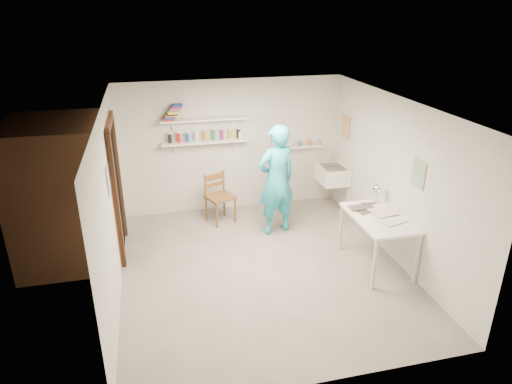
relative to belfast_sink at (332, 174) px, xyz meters
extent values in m
cube|color=slate|center=(-1.75, -1.70, -0.71)|extent=(4.00, 4.50, 0.02)
cube|color=silver|center=(-1.75, -1.70, 1.71)|extent=(4.00, 4.50, 0.02)
cube|color=silver|center=(-1.75, 0.56, 0.50)|extent=(4.00, 0.02, 2.40)
cube|color=silver|center=(-1.75, -3.96, 0.50)|extent=(4.00, 0.02, 2.40)
cube|color=silver|center=(-3.76, -1.70, 0.50)|extent=(0.02, 4.50, 2.40)
cube|color=silver|center=(0.26, -1.70, 0.50)|extent=(0.02, 4.50, 2.40)
cube|color=black|center=(-3.74, -0.65, 0.30)|extent=(0.02, 0.90, 2.00)
cube|color=brown|center=(-4.45, -0.65, 0.35)|extent=(1.40, 1.50, 2.10)
cube|color=brown|center=(-3.72, -0.65, 1.35)|extent=(0.06, 1.05, 0.10)
cube|color=brown|center=(-3.72, -1.15, 0.30)|extent=(0.06, 0.10, 2.00)
cube|color=brown|center=(-3.72, -0.15, 0.30)|extent=(0.06, 0.10, 2.00)
cube|color=white|center=(-2.25, 0.43, 0.65)|extent=(1.50, 0.22, 0.03)
cube|color=white|center=(-2.25, 0.43, 1.05)|extent=(1.50, 0.22, 0.03)
cube|color=white|center=(-0.40, 0.47, 0.42)|extent=(0.70, 0.14, 0.03)
cube|color=#334C7F|center=(-3.74, -1.65, 0.85)|extent=(0.01, 0.28, 0.36)
cube|color=#995933|center=(0.24, 0.10, 0.85)|extent=(0.01, 0.34, 0.42)
cube|color=#3F724C|center=(0.24, -2.25, 0.80)|extent=(0.01, 0.30, 0.38)
cube|color=white|center=(0.00, 0.00, 0.00)|extent=(0.48, 0.60, 0.30)
imported|color=#27A8C4|center=(-1.24, -0.61, 0.23)|extent=(0.77, 0.61, 1.86)
cylinder|color=beige|center=(-1.19, -0.40, 0.54)|extent=(0.33, 0.12, 0.33)
cube|color=brown|center=(-2.08, -0.02, -0.23)|extent=(0.56, 0.55, 0.93)
cube|color=white|center=(-0.11, -2.00, -0.30)|extent=(0.71, 1.19, 0.79)
sphere|color=white|center=(0.09, -1.52, 0.31)|extent=(0.15, 0.15, 0.15)
cylinder|color=black|center=(-2.87, 0.43, 0.75)|extent=(0.06, 0.06, 0.17)
cylinder|color=red|center=(-2.72, 0.43, 0.75)|extent=(0.06, 0.06, 0.17)
cylinder|color=blue|center=(-2.56, 0.43, 0.75)|extent=(0.06, 0.06, 0.17)
cylinder|color=white|center=(-2.41, 0.43, 0.75)|extent=(0.06, 0.06, 0.17)
cylinder|color=orange|center=(-2.25, 0.43, 0.75)|extent=(0.06, 0.06, 0.17)
cylinder|color=#268C3F|center=(-2.09, 0.43, 0.75)|extent=(0.06, 0.06, 0.17)
cylinder|color=#8C268C|center=(-1.94, 0.43, 0.75)|extent=(0.06, 0.06, 0.17)
cylinder|color=gold|center=(-1.78, 0.43, 0.75)|extent=(0.06, 0.06, 0.17)
cylinder|color=black|center=(-1.63, 0.43, 0.75)|extent=(0.06, 0.06, 0.17)
cube|color=red|center=(-2.85, 0.43, 1.08)|extent=(0.18, 0.14, 0.03)
cube|color=#1933A5|center=(-2.83, 0.43, 1.11)|extent=(0.18, 0.14, 0.03)
cube|color=orange|center=(-2.81, 0.43, 1.14)|extent=(0.18, 0.14, 0.03)
cube|color=black|center=(-2.79, 0.43, 1.16)|extent=(0.18, 0.14, 0.03)
cube|color=yellow|center=(-2.77, 0.43, 1.19)|extent=(0.18, 0.14, 0.03)
cube|color=#338C4C|center=(-2.75, 0.43, 1.22)|extent=(0.18, 0.14, 0.03)
cube|color=#8C3F8C|center=(-2.73, 0.43, 1.25)|extent=(0.18, 0.14, 0.03)
cube|color=red|center=(-2.71, 0.43, 1.27)|extent=(0.18, 0.14, 0.03)
cube|color=#1933A5|center=(-2.69, 0.43, 1.30)|extent=(0.18, 0.14, 0.03)
cylinder|color=silver|center=(-0.61, 0.47, 0.48)|extent=(0.07, 0.07, 0.09)
cylinder|color=#335999|center=(-0.47, 0.47, 0.48)|extent=(0.07, 0.07, 0.09)
cylinder|color=orange|center=(-0.33, 0.47, 0.48)|extent=(0.07, 0.07, 0.09)
cylinder|color=#999999|center=(-0.19, 0.47, 0.48)|extent=(0.07, 0.07, 0.09)
cube|color=silver|center=(-0.11, -2.00, 0.10)|extent=(0.30, 0.22, 0.00)
cube|color=#4C4742|center=(-0.11, -2.00, 0.10)|extent=(0.30, 0.22, 0.00)
cube|color=beige|center=(-0.11, -2.00, 0.10)|extent=(0.30, 0.22, 0.00)
cube|color=#383330|center=(-0.11, -2.00, 0.11)|extent=(0.30, 0.22, 0.00)
cube|color=silver|center=(-0.11, -2.00, 0.11)|extent=(0.30, 0.22, 0.00)
cube|color=silver|center=(-0.11, -2.00, 0.12)|extent=(0.30, 0.22, 0.00)
cube|color=#4C4742|center=(-0.11, -2.00, 0.12)|extent=(0.30, 0.22, 0.00)
cube|color=beige|center=(-0.11, -2.00, 0.12)|extent=(0.30, 0.22, 0.00)
camera|label=1|loc=(-3.19, -7.26, 2.91)|focal=32.00mm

